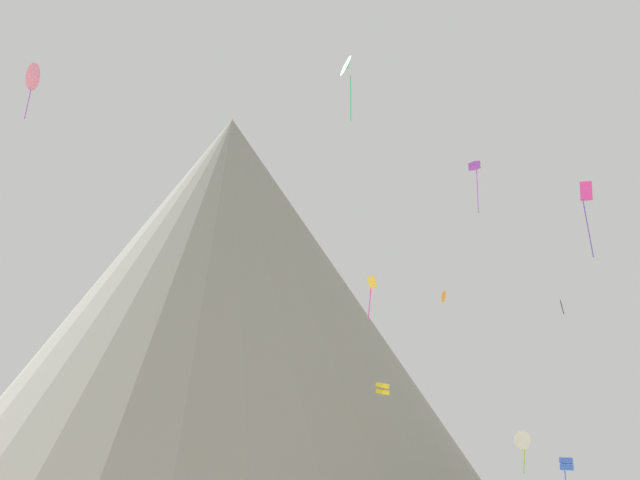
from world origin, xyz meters
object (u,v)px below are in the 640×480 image
kite_magenta_mid (587,201)px  kite_green_high (347,67)px  kite_orange_mid (443,296)px  rock_massif (234,322)px  kite_violet_high (475,167)px  kite_pink_high (34,77)px  kite_yellow_mid (383,388)px  kite_black_mid (562,308)px  kite_white_low (522,441)px  kite_blue_low (567,464)px  kite_gold_mid (371,288)px

kite_magenta_mid → kite_green_high: (-16.68, 9.64, 16.39)m
kite_orange_mid → kite_green_high: (-12.05, -17.37, 16.72)m
rock_massif → kite_violet_high: bearing=-59.5°
kite_orange_mid → kite_pink_high: kite_pink_high is taller
kite_green_high → kite_violet_high: bearing=-83.7°
kite_yellow_mid → kite_green_high: size_ratio=0.22×
kite_orange_mid → kite_yellow_mid: size_ratio=1.03×
kite_black_mid → kite_white_low: 14.21m
kite_orange_mid → kite_pink_high: (-40.25, -15.53, 15.36)m
kite_black_mid → kite_green_high: bearing=-172.5°
kite_orange_mid → kite_blue_low: (3.80, -20.20, -18.28)m
kite_black_mid → kite_magenta_mid: size_ratio=0.24×
kite_green_high → kite_blue_low: (15.85, -2.83, -34.99)m
kite_white_low → kite_orange_mid: bearing=0.3°
kite_black_mid → kite_white_low: (-3.71, 4.77, -12.87)m
kite_yellow_mid → kite_pink_high: (-33.15, -13.07, 25.54)m
kite_violet_high → kite_green_high: (-12.81, -5.20, 7.15)m
kite_white_low → kite_pink_high: (-48.03, -16.67, 30.14)m
kite_orange_mid → kite_black_mid: kite_orange_mid is taller
kite_magenta_mid → kite_pink_high: 48.71m
kite_gold_mid → kite_magenta_mid: bearing=-97.8°
kite_black_mid → kite_magenta_mid: kite_magenta_mid is taller
kite_black_mid → kite_violet_high: (-10.73, -8.55, 11.48)m
kite_yellow_mid → kite_green_high: bearing=36.5°
kite_magenta_mid → kite_green_high: size_ratio=0.92×
kite_pink_high → kite_green_high: bearing=-86.4°
kite_blue_low → kite_gold_mid: bearing=124.9°
kite_gold_mid → kite_blue_low: kite_gold_mid is taller
kite_yellow_mid → kite_blue_low: (10.90, -17.74, -8.09)m
kite_white_low → kite_magenta_mid: bearing=75.6°
kite_blue_low → kite_pink_high: 55.62m
kite_orange_mid → kite_white_low: bearing=129.3°
kite_magenta_mid → kite_pink_high: kite_pink_high is taller
kite_white_low → kite_blue_low: kite_white_low is taller
kite_yellow_mid → kite_blue_low: bearing=86.5°
kite_gold_mid → kite_pink_high: (-29.23, 6.84, 20.88)m
kite_gold_mid → kite_white_low: size_ratio=0.77×
kite_gold_mid → kite_pink_high: kite_pink_high is taller
kite_violet_high → kite_white_low: (7.02, 13.31, -24.35)m
kite_orange_mid → kite_magenta_mid: (4.64, -27.01, 0.33)m
kite_pink_high → kite_white_low: bearing=-63.5°
kite_magenta_mid → kite_orange_mid: bearing=1.6°
kite_pink_high → kite_yellow_mid: bearing=-61.2°
kite_magenta_mid → kite_violet_high: kite_violet_high is taller
kite_black_mid → kite_blue_low: kite_black_mid is taller
kite_gold_mid → kite_white_low: 31.49m
kite_white_low → kite_green_high: 41.57m
kite_orange_mid → kite_black_mid: bearing=103.4°
kite_green_high → kite_yellow_mid: bearing=-34.1°
kite_violet_high → kite_gold_mid: bearing=-86.4°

